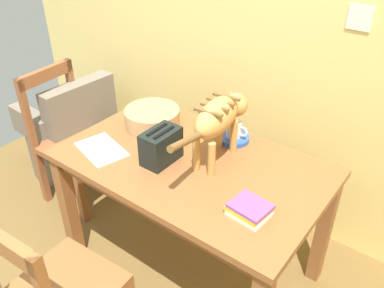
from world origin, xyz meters
TOP-DOWN VIEW (x-y plane):
  - wall_rear at (-0.00, 1.82)m, footprint 4.20×0.11m
  - dining_table at (-0.02, 1.07)m, footprint 1.32×0.81m
  - cat at (0.06, 1.18)m, footprint 0.19×0.68m
  - saucer_bowl at (0.04, 1.36)m, footprint 0.17×0.17m
  - coffee_mug at (0.04, 1.36)m, footprint 0.12×0.08m
  - magazine at (-0.45, 0.87)m, footprint 0.32×0.25m
  - book_stack at (0.40, 0.91)m, footprint 0.18×0.15m
  - wicker_basket at (-0.41, 1.21)m, footprint 0.31×0.31m
  - toaster at (-0.14, 0.98)m, footprint 0.12×0.20m
  - wooden_chair_far at (-1.06, 1.11)m, footprint 0.45×0.45m
  - wicker_armchair at (-1.37, 1.30)m, footprint 0.61×0.62m

SIDE VIEW (x-z plane):
  - wicker_armchair at x=-1.37m, z-range -0.12..0.66m
  - wooden_chair_far at x=-1.06m, z-range -0.01..0.92m
  - dining_table at x=-0.02m, z-range 0.28..1.03m
  - magazine at x=-0.45m, z-range 0.75..0.76m
  - saucer_bowl at x=0.04m, z-range 0.75..0.78m
  - book_stack at x=0.40m, z-range 0.75..0.80m
  - wicker_basket at x=-0.41m, z-range 0.75..0.86m
  - coffee_mug at x=0.04m, z-range 0.78..0.86m
  - toaster at x=-0.14m, z-range 0.75..0.92m
  - cat at x=0.06m, z-range 0.82..1.14m
  - wall_rear at x=0.00m, z-range 0.00..2.50m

